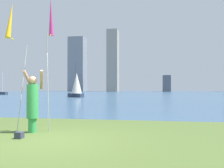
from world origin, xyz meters
TOP-DOWN VIEW (x-y plane):
  - ground at (0.00, 50.95)m, footprint 120.00×138.00m
  - person at (-1.00, 1.11)m, footprint 0.72×0.53m
  - kite_flag_left at (-1.44, 0.60)m, footprint 0.16×1.19m
  - kite_flag_right at (-0.56, 1.45)m, footprint 0.16×0.42m
  - bag at (-0.90, 0.18)m, footprint 0.19×0.21m
  - sailboat_0 at (-30.13, 42.76)m, footprint 3.17×1.93m
  - sailboat_1 at (-9.19, 30.56)m, footprint 3.06×2.45m
  - sailboat_2 at (-16.11, 53.47)m, footprint 2.95×1.82m
  - skyline_tower_0 at (-32.54, 103.64)m, footprint 7.24×7.42m
  - skyline_tower_1 at (-15.02, 98.73)m, footprint 4.65×5.87m
  - skyline_tower_2 at (7.85, 100.07)m, footprint 3.14×7.39m

SIDE VIEW (x-z plane):
  - ground at x=0.00m, z-range -0.12..0.00m
  - bag at x=-0.90m, z-range 0.00..0.18m
  - sailboat_0 at x=-30.13m, z-range -2.06..2.79m
  - person at x=-1.00m, z-range -0.02..1.95m
  - sailboat_2 at x=-16.11m, z-range -1.04..4.13m
  - sailboat_1 at x=-9.19m, z-range -0.88..4.70m
  - kite_flag_left at x=-1.44m, z-range 1.33..5.27m
  - skyline_tower_2 at x=7.85m, z-range 0.00..6.82m
  - kite_flag_right at x=-0.56m, z-range 1.43..5.76m
  - skyline_tower_0 at x=-32.54m, z-range 0.00..24.96m
  - skyline_tower_1 at x=-15.02m, z-range 0.00..26.68m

